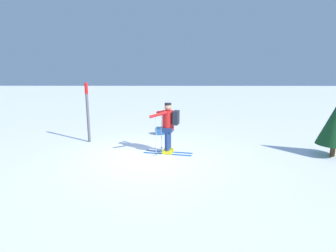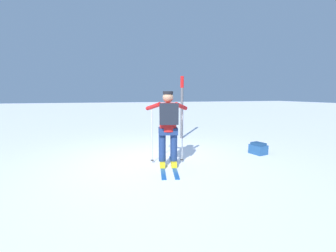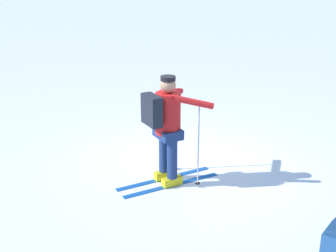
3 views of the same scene
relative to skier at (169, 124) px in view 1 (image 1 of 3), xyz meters
The scene contains 5 objects.
ground_plane 1.17m from the skier, 24.53° to the left, with size 80.00×80.00×0.00m, color white.
skier is the anchor object (origin of this frame).
dropped_backpack 2.72m from the skier, 81.79° to the right, with size 0.44×0.39×0.30m.
trail_marker 3.27m from the skier, 24.68° to the right, with size 0.11×0.11×2.18m.
pine_tree 5.07m from the skier, behind, with size 1.03×1.03×1.71m.
Camera 1 is at (-0.68, 7.76, 2.57)m, focal length 28.00 mm.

